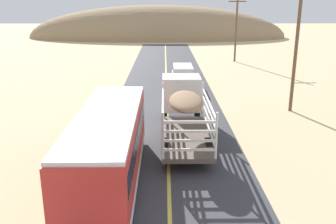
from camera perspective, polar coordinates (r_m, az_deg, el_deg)
The scene contains 6 objects.
livestock_truck at distance 22.74m, azimuth 2.27°, elevation 1.62°, with size 2.53×9.70×3.02m.
bus at distance 16.21m, azimuth -9.04°, elevation -5.17°, with size 2.54×10.00×3.21m.
car_far at distance 34.51m, azimuth 2.28°, elevation 5.72°, with size 1.90×4.62×1.93m.
power_pole_mid at distance 27.58m, azimuth 19.09°, elevation 9.55°, with size 2.20×0.24×8.77m.
power_pole_far at distance 49.13m, azimuth 10.42°, elevation 12.65°, with size 2.20×0.24×8.12m.
distant_hill at distance 80.09m, azimuth -1.63°, elevation 11.34°, with size 53.72×19.00×13.34m, color #997C5A.
Camera 1 is at (-0.19, -7.32, 7.78)m, focal length 39.73 mm.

